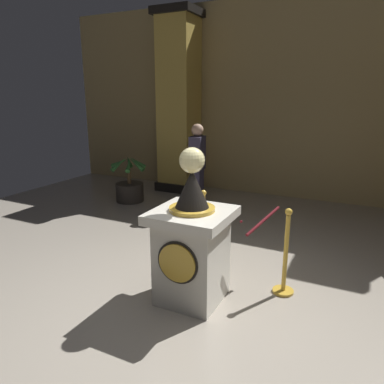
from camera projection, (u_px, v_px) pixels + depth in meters
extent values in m
plane|color=#9E9384|center=(202.00, 308.00, 3.82)|extent=(11.48, 11.48, 0.00)
cube|color=tan|center=(300.00, 101.00, 7.51)|extent=(11.48, 0.16, 4.15)
cube|color=beige|center=(192.00, 260.00, 3.90)|extent=(0.64, 0.64, 0.92)
cube|color=beige|center=(192.00, 215.00, 3.77)|extent=(0.80, 0.80, 0.10)
cylinder|color=gold|center=(177.00, 263.00, 3.58)|extent=(0.40, 0.03, 0.40)
cylinder|color=black|center=(178.00, 263.00, 3.59)|extent=(0.45, 0.01, 0.45)
cylinder|color=gold|center=(192.00, 209.00, 3.75)|extent=(0.48, 0.48, 0.04)
cone|color=black|center=(192.00, 188.00, 3.69)|extent=(0.35, 0.35, 0.40)
cylinder|color=gold|center=(192.00, 170.00, 3.64)|extent=(0.03, 0.03, 0.07)
sphere|color=beige|center=(192.00, 160.00, 3.62)|extent=(0.26, 0.26, 0.26)
cylinder|color=gold|center=(283.00, 291.00, 4.14)|extent=(0.24, 0.24, 0.03)
cylinder|color=gold|center=(286.00, 255.00, 4.02)|extent=(0.05, 0.05, 0.93)
sphere|color=gold|center=(289.00, 212.00, 3.89)|extent=(0.08, 0.08, 0.08)
cylinder|color=gold|center=(203.00, 258.00, 4.99)|extent=(0.24, 0.24, 0.03)
cylinder|color=gold|center=(203.00, 228.00, 4.87)|extent=(0.05, 0.05, 0.90)
sphere|color=gold|center=(203.00, 193.00, 4.75)|extent=(0.08, 0.08, 0.08)
cylinder|color=#591419|center=(263.00, 221.00, 4.15)|extent=(0.23, 0.62, 0.21)
cylinder|color=#591419|center=(221.00, 209.00, 4.57)|extent=(0.23, 0.62, 0.21)
sphere|color=#591419|center=(241.00, 222.00, 4.38)|extent=(0.04, 0.04, 0.04)
cube|color=black|center=(180.00, 184.00, 8.71)|extent=(0.89, 0.89, 0.20)
cube|color=gold|center=(179.00, 104.00, 8.22)|extent=(0.77, 0.77, 3.98)
cube|color=black|center=(178.00, 12.00, 7.72)|extent=(0.92, 0.92, 0.16)
cylinder|color=#2D2823|center=(130.00, 192.00, 7.66)|extent=(0.58, 0.58, 0.39)
cylinder|color=brown|center=(129.00, 177.00, 7.58)|extent=(0.08, 0.08, 0.27)
cone|color=#2D662D|center=(136.00, 164.00, 7.40)|extent=(0.40, 0.12, 0.30)
cone|color=#2D662D|center=(137.00, 162.00, 7.61)|extent=(0.25, 0.37, 0.35)
cone|color=#2D662D|center=(129.00, 161.00, 7.69)|extent=(0.26, 0.35, 0.37)
cone|color=#2D662D|center=(120.00, 163.00, 7.57)|extent=(0.42, 0.14, 0.27)
cone|color=#2D662D|center=(119.00, 164.00, 7.41)|extent=(0.27, 0.36, 0.35)
cone|color=#2D662D|center=(129.00, 165.00, 7.31)|extent=(0.29, 0.38, 0.31)
cube|color=#383347|center=(197.00, 191.00, 6.87)|extent=(0.21, 0.30, 0.83)
cube|color=#383347|center=(197.00, 153.00, 6.68)|extent=(0.26, 0.38, 0.62)
sphere|color=tan|center=(197.00, 130.00, 6.57)|extent=(0.23, 0.23, 0.23)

